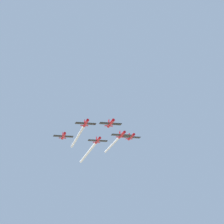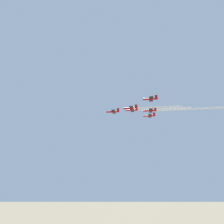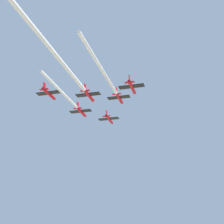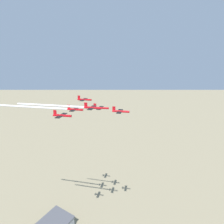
{
  "view_description": "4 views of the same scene",
  "coord_description": "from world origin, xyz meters",
  "px_view_note": "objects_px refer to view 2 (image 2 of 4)",
  "views": [
    {
      "loc": [
        35.99,
        -199.87,
        69.07
      ],
      "look_at": [
        14.7,
        -12.09,
        129.94
      ],
      "focal_mm": 70.0,
      "sensor_mm": 36.0,
      "label": 1
    },
    {
      "loc": [
        170.6,
        72.34,
        65.5
      ],
      "look_at": [
        17.78,
        -5.55,
        124.37
      ],
      "focal_mm": 35.0,
      "sensor_mm": 36.0,
      "label": 2
    },
    {
      "loc": [
        -71.5,
        114.05,
        71.34
      ],
      "look_at": [
        7.85,
        -1.24,
        126.96
      ],
      "focal_mm": 50.0,
      "sensor_mm": 36.0,
      "label": 3
    },
    {
      "loc": [
        -81.68,
        -57.38,
        157.01
      ],
      "look_at": [
        7.34,
        -4.09,
        126.85
      ],
      "focal_mm": 28.0,
      "sensor_mm": 36.0,
      "label": 4
    }
  ],
  "objects_px": {
    "jet_1": "(131,108)",
    "jet_5": "(150,116)",
    "jet_3": "(151,99)",
    "jet_0": "(113,112)",
    "jet_2": "(132,110)",
    "jet_4": "(150,111)"
  },
  "relations": [
    {
      "from": "jet_1",
      "to": "jet_4",
      "type": "height_order",
      "value": "jet_4"
    },
    {
      "from": "jet_1",
      "to": "jet_3",
      "type": "height_order",
      "value": "jet_3"
    },
    {
      "from": "jet_2",
      "to": "jet_5",
      "type": "bearing_deg",
      "value": -59.53
    },
    {
      "from": "jet_3",
      "to": "jet_5",
      "type": "distance_m",
      "value": 36.77
    },
    {
      "from": "jet_0",
      "to": "jet_3",
      "type": "height_order",
      "value": "jet_3"
    },
    {
      "from": "jet_2",
      "to": "jet_4",
      "type": "bearing_deg",
      "value": -120.47
    },
    {
      "from": "jet_0",
      "to": "jet_5",
      "type": "relative_size",
      "value": 1.0
    },
    {
      "from": "jet_0",
      "to": "jet_3",
      "type": "relative_size",
      "value": 1.0
    },
    {
      "from": "jet_3",
      "to": "jet_0",
      "type": "bearing_deg",
      "value": 59.53
    },
    {
      "from": "jet_3",
      "to": "jet_4",
      "type": "relative_size",
      "value": 1.0
    },
    {
      "from": "jet_1",
      "to": "jet_2",
      "type": "xyz_separation_m",
      "value": [
        -17.34,
        -6.06,
        4.89
      ]
    },
    {
      "from": "jet_5",
      "to": "jet_2",
      "type": "bearing_deg",
      "value": 120.47
    },
    {
      "from": "jet_1",
      "to": "jet_5",
      "type": "distance_m",
      "value": 31.72
    },
    {
      "from": "jet_4",
      "to": "jet_5",
      "type": "height_order",
      "value": "jet_5"
    },
    {
      "from": "jet_3",
      "to": "jet_4",
      "type": "bearing_deg",
      "value": -0.0
    },
    {
      "from": "jet_5",
      "to": "jet_0",
      "type": "bearing_deg",
      "value": 120.47
    },
    {
      "from": "jet_2",
      "to": "jet_3",
      "type": "xyz_separation_m",
      "value": [
        20.86,
        23.83,
        -1.46
      ]
    },
    {
      "from": "jet_0",
      "to": "jet_4",
      "type": "xyz_separation_m",
      "value": [
        -10.3,
        29.48,
        -0.5
      ]
    },
    {
      "from": "jet_5",
      "to": "jet_3",
      "type": "bearing_deg",
      "value": 180.0
    },
    {
      "from": "jet_2",
      "to": "jet_4",
      "type": "relative_size",
      "value": 1.0
    },
    {
      "from": "jet_3",
      "to": "jet_5",
      "type": "relative_size",
      "value": 1.0
    },
    {
      "from": "jet_1",
      "to": "jet_5",
      "type": "bearing_deg",
      "value": -29.54
    }
  ]
}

